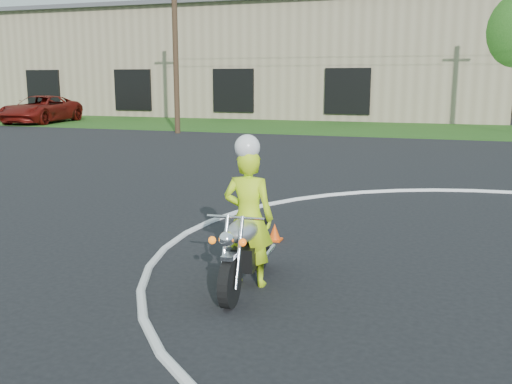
% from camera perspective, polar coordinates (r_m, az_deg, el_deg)
% --- Properties ---
extents(grass_strip, '(120.00, 10.00, 0.02)m').
position_cam_1_polar(grass_strip, '(33.14, 21.40, 5.67)').
color(grass_strip, '#1E4714').
rests_on(grass_strip, ground).
extents(primary_motorcycle, '(0.73, 2.10, 1.10)m').
position_cam_1_polar(primary_motorcycle, '(7.58, -1.06, -5.73)').
color(primary_motorcycle, black).
rests_on(primary_motorcycle, ground).
extents(rider_primary_grp, '(0.70, 0.49, 2.05)m').
position_cam_1_polar(rider_primary_grp, '(7.59, -0.77, -2.17)').
color(rider_primary_grp, '#C4ED18').
rests_on(rider_primary_grp, ground).
extents(pickup_grp, '(3.59, 6.56, 1.74)m').
position_cam_1_polar(pickup_grp, '(39.55, -20.72, 7.74)').
color(pickup_grp, '#610F0B').
rests_on(pickup_grp, ground).
extents(warehouse, '(41.00, 17.00, 8.30)m').
position_cam_1_polar(warehouse, '(48.82, -1.10, 12.82)').
color(warehouse, tan).
rests_on(warehouse, ground).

